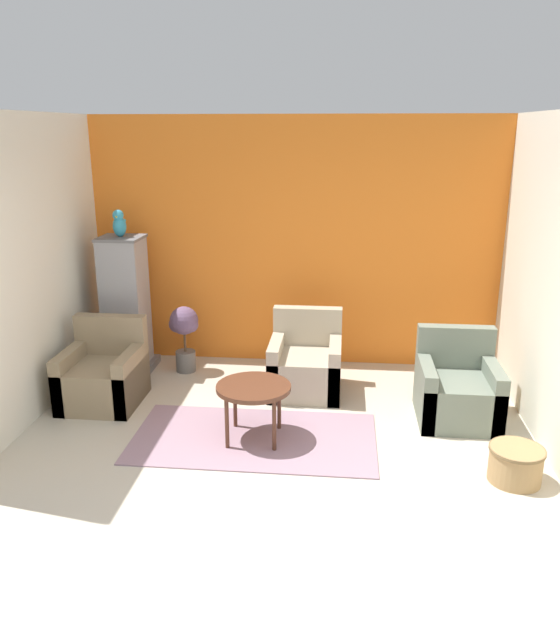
# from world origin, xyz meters

# --- Properties ---
(ground_plane) EXTENTS (20.00, 20.00, 0.00)m
(ground_plane) POSITION_xyz_m (0.00, 0.00, 0.00)
(ground_plane) COLOR beige
(ground_plane) RESTS_ON ground
(wall_back_accent) EXTENTS (4.68, 0.06, 2.78)m
(wall_back_accent) POSITION_xyz_m (0.00, 3.14, 1.39)
(wall_back_accent) COLOR orange
(wall_back_accent) RESTS_ON ground_plane
(wall_left) EXTENTS (0.06, 3.11, 2.78)m
(wall_left) POSITION_xyz_m (-2.31, 1.55, 1.39)
(wall_left) COLOR silver
(wall_left) RESTS_ON ground_plane
(wall_right) EXTENTS (0.06, 3.11, 2.78)m
(wall_right) POSITION_xyz_m (2.31, 1.55, 1.39)
(wall_right) COLOR silver
(wall_right) RESTS_ON ground_plane
(area_rug) EXTENTS (2.14, 1.15, 0.01)m
(area_rug) POSITION_xyz_m (-0.18, 1.12, 0.01)
(area_rug) COLOR gray
(area_rug) RESTS_ON ground_plane
(coffee_table) EXTENTS (0.65, 0.65, 0.51)m
(coffee_table) POSITION_xyz_m (-0.18, 1.12, 0.46)
(coffee_table) COLOR #512D1E
(coffee_table) RESTS_ON ground_plane
(armchair_left) EXTENTS (0.72, 0.77, 0.82)m
(armchair_left) POSITION_xyz_m (-1.78, 1.74, 0.27)
(armchair_left) COLOR #8E7A5B
(armchair_left) RESTS_ON ground_plane
(armchair_right) EXTENTS (0.72, 0.77, 0.82)m
(armchair_right) POSITION_xyz_m (1.65, 1.73, 0.27)
(armchair_right) COLOR slate
(armchair_right) RESTS_ON ground_plane
(armchair_middle) EXTENTS (0.72, 0.77, 0.82)m
(armchair_middle) POSITION_xyz_m (0.20, 2.24, 0.27)
(armchair_middle) COLOR tan
(armchair_middle) RESTS_ON ground_plane
(birdcage) EXTENTS (0.56, 0.56, 1.52)m
(birdcage) POSITION_xyz_m (-1.83, 2.64, 0.74)
(birdcage) COLOR slate
(birdcage) RESTS_ON ground_plane
(parrot) EXTENTS (0.14, 0.25, 0.30)m
(parrot) POSITION_xyz_m (-1.83, 2.64, 1.65)
(parrot) COLOR teal
(parrot) RESTS_ON birdcage
(potted_plant) EXTENTS (0.35, 0.31, 0.75)m
(potted_plant) POSITION_xyz_m (-1.18, 2.65, 0.48)
(potted_plant) COLOR #66605B
(potted_plant) RESTS_ON ground_plane
(wicker_basket) EXTENTS (0.42, 0.42, 0.28)m
(wicker_basket) POSITION_xyz_m (1.92, 0.65, 0.15)
(wicker_basket) COLOR #A37F51
(wicker_basket) RESTS_ON ground_plane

